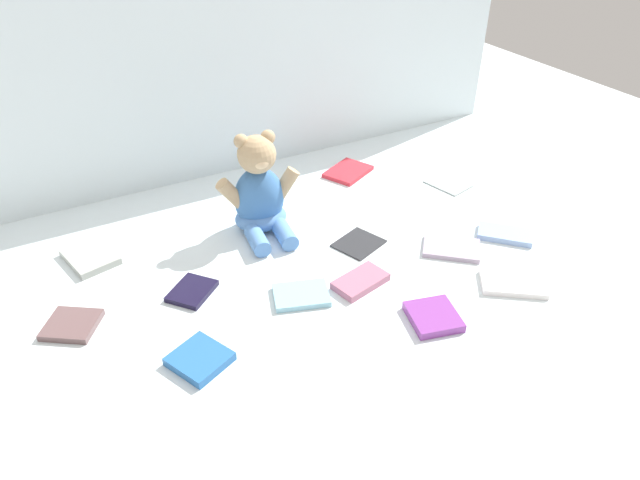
{
  "coord_description": "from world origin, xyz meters",
  "views": [
    {
      "loc": [
        -0.5,
        -1.0,
        0.8
      ],
      "look_at": [
        -0.01,
        -0.1,
        0.1
      ],
      "focal_mm": 32.3,
      "sensor_mm": 36.0,
      "label": 1
    }
  ],
  "objects": [
    {
      "name": "book_case_7",
      "position": [
        0.3,
        0.3,
        0.01
      ],
      "size": [
        0.16,
        0.15,
        0.01
      ],
      "primitive_type": "cube",
      "rotation": [
        0.0,
        0.0,
        2.03
      ],
      "color": "red",
      "rests_on": "ground_plane"
    },
    {
      "name": "book_case_0",
      "position": [
        -0.34,
        -0.22,
        0.01
      ],
      "size": [
        0.13,
        0.13,
        0.02
      ],
      "primitive_type": "cube",
      "rotation": [
        0.0,
        0.0,
        0.43
      ],
      "color": "#2762A6",
      "rests_on": "ground_plane"
    },
    {
      "name": "book_case_5",
      "position": [
        0.51,
        0.1,
        0.0
      ],
      "size": [
        0.11,
        0.13,
        0.01
      ],
      "primitive_type": "cube",
      "rotation": [
        0.0,
        0.0,
        0.24
      ],
      "color": "#909D9C",
      "rests_on": "ground_plane"
    },
    {
      "name": "book_case_8",
      "position": [
        0.13,
        -0.03,
        0.0
      ],
      "size": [
        0.13,
        0.13,
        0.01
      ],
      "primitive_type": "cube",
      "rotation": [
        0.0,
        0.0,
        1.93
      ],
      "color": "#2B2C30",
      "rests_on": "ground_plane"
    },
    {
      "name": "teddy_bear",
      "position": [
        -0.05,
        0.15,
        0.09
      ],
      "size": [
        0.21,
        0.2,
        0.25
      ],
      "rotation": [
        0.0,
        0.0,
        -0.12
      ],
      "color": "#3F72B2",
      "rests_on": "ground_plane"
    },
    {
      "name": "book_case_11",
      "position": [
        0.34,
        -0.33,
        0.01
      ],
      "size": [
        0.16,
        0.15,
        0.01
      ],
      "primitive_type": "cube",
      "rotation": [
        0.0,
        0.0,
        0.95
      ],
      "color": "white",
      "rests_on": "ground_plane"
    },
    {
      "name": "book_case_6",
      "position": [
        0.31,
        -0.16,
        0.01
      ],
      "size": [
        0.16,
        0.15,
        0.01
      ],
      "primitive_type": "cube",
      "rotation": [
        0.0,
        0.0,
        4.0
      ],
      "color": "#A694AA",
      "rests_on": "ground_plane"
    },
    {
      "name": "book_case_10",
      "position": [
        0.47,
        -0.18,
        0.01
      ],
      "size": [
        0.14,
        0.14,
        0.01
      ],
      "primitive_type": "cube",
      "rotation": [
        0.0,
        0.0,
        0.77
      ],
      "color": "#8BAADD",
      "rests_on": "ground_plane"
    },
    {
      "name": "book_case_3",
      "position": [
        -0.08,
        -0.14,
        0.01
      ],
      "size": [
        0.14,
        0.12,
        0.01
      ],
      "primitive_type": "cube",
      "rotation": [
        0.0,
        0.0,
        1.25
      ],
      "color": "#85BCD0",
      "rests_on": "ground_plane"
    },
    {
      "name": "book_case_4",
      "position": [
        0.05,
        -0.17,
        0.01
      ],
      "size": [
        0.13,
        0.1,
        0.02
      ],
      "primitive_type": "cube",
      "rotation": [
        0.0,
        0.0,
        1.81
      ],
      "color": "#B16680",
      "rests_on": "ground_plane"
    },
    {
      "name": "book_case_12",
      "position": [
        0.12,
        -0.34,
        0.01
      ],
      "size": [
        0.12,
        0.12,
        0.02
      ],
      "primitive_type": "cube",
      "rotation": [
        0.0,
        0.0,
        6.04
      ],
      "color": "#843B96",
      "rests_on": "ground_plane"
    },
    {
      "name": "book_case_2",
      "position": [
        -0.46,
        0.21,
        0.01
      ],
      "size": [
        0.12,
        0.15,
        0.02
      ],
      "primitive_type": "cube",
      "rotation": [
        0.0,
        0.0,
        0.24
      ],
      "color": "#9FA39B",
      "rests_on": "ground_plane"
    },
    {
      "name": "book_case_1",
      "position": [
        -0.28,
        -0.02,
        0.01
      ],
      "size": [
        0.12,
        0.12,
        0.01
      ],
      "primitive_type": "cube",
      "rotation": [
        0.0,
        0.0,
        2.28
      ],
      "color": "black",
      "rests_on": "ground_plane"
    },
    {
      "name": "backdrop_drape",
      "position": [
        0.0,
        0.5,
        0.29
      ],
      "size": [
        1.87,
        0.03,
        0.58
      ],
      "primitive_type": "cube",
      "color": "silver",
      "rests_on": "ground_plane"
    },
    {
      "name": "book_case_9",
      "position": [
        -0.53,
        -0.01,
        0.01
      ],
      "size": [
        0.13,
        0.13,
        0.01
      ],
      "primitive_type": "cube",
      "rotation": [
        0.0,
        0.0,
        4.13
      ],
      "color": "brown",
      "rests_on": "ground_plane"
    },
    {
      "name": "ground_plane",
      "position": [
        0.0,
        0.0,
        0.0
      ],
      "size": [
        3.2,
        3.2,
        0.0
      ],
      "primitive_type": "plane",
      "color": "silver"
    }
  ]
}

